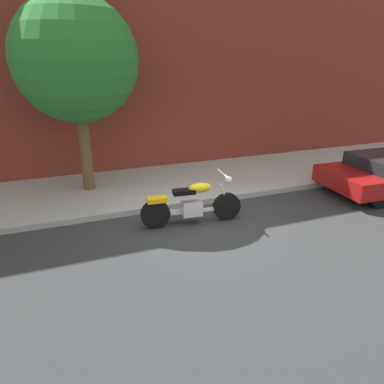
# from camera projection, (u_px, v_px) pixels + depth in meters

# --- Properties ---
(ground_plane) EXTENTS (60.00, 60.00, 0.00)m
(ground_plane) POSITION_uv_depth(u_px,v_px,m) (207.00, 228.00, 7.69)
(ground_plane) COLOR #303335
(sidewalk) EXTENTS (22.69, 3.30, 0.14)m
(sidewalk) POSITION_uv_depth(u_px,v_px,m) (168.00, 184.00, 10.18)
(sidewalk) COLOR #A9A9A9
(sidewalk) RESTS_ON ground
(building_facade) EXTENTS (22.69, 0.50, 7.42)m
(building_facade) POSITION_uv_depth(u_px,v_px,m) (146.00, 50.00, 10.55)
(building_facade) COLOR maroon
(building_facade) RESTS_ON ground
(motorcycle) EXTENTS (2.28, 0.70, 1.14)m
(motorcycle) POSITION_uv_depth(u_px,v_px,m) (192.00, 204.00, 7.75)
(motorcycle) COLOR black
(motorcycle) RESTS_ON ground
(street_tree) EXTENTS (3.02, 3.02, 4.95)m
(street_tree) POSITION_uv_depth(u_px,v_px,m) (76.00, 60.00, 8.46)
(street_tree) COLOR brown
(street_tree) RESTS_ON ground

